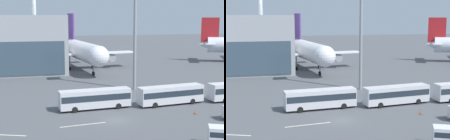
# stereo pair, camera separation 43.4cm
# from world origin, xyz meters

# --- Properties ---
(ground_plane) EXTENTS (440.00, 440.00, 0.00)m
(ground_plane) POSITION_xyz_m (0.00, 0.00, 0.00)
(ground_plane) COLOR #515459
(airliner_at_gate_far) EXTENTS (32.84, 33.94, 16.31)m
(airliner_at_gate_far) POSITION_xyz_m (2.05, 49.31, 5.57)
(airliner_at_gate_far) COLOR white
(airliner_at_gate_far) RESTS_ON ground_plane
(shuttle_bus_0) EXTENTS (12.29, 3.63, 3.35)m
(shuttle_bus_0) POSITION_xyz_m (-1.90, 6.86, 1.96)
(shuttle_bus_0) COLOR silver
(shuttle_bus_0) RESTS_ON ground_plane
(shuttle_bus_1) EXTENTS (12.34, 4.13, 3.35)m
(shuttle_bus_1) POSITION_xyz_m (11.73, 6.81, 1.96)
(shuttle_bus_1) COLOR silver
(shuttle_bus_1) RESTS_ON ground_plane
(floodlight_mast) EXTENTS (3.02, 3.02, 27.21)m
(floodlight_mast) POSITION_xyz_m (9.11, 20.47, 18.36)
(floodlight_mast) COLOR gray
(floodlight_mast) RESTS_ON ground_plane
(lane_stripe_3) EXTENTS (6.80, 1.06, 0.01)m
(lane_stripe_3) POSITION_xyz_m (-5.14, -1.12, 0.00)
(lane_stripe_3) COLOR silver
(lane_stripe_3) RESTS_ON ground_plane
(traffic_cone_0) EXTENTS (0.45, 0.45, 0.70)m
(traffic_cone_0) POSITION_xyz_m (13.29, 0.29, 0.34)
(traffic_cone_0) COLOR black
(traffic_cone_0) RESTS_ON ground_plane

